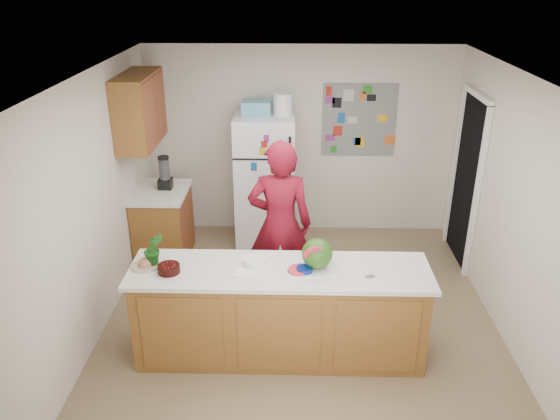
{
  "coord_description": "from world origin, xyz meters",
  "views": [
    {
      "loc": [
        -0.09,
        -4.68,
        3.37
      ],
      "look_at": [
        -0.22,
        0.2,
        1.18
      ],
      "focal_mm": 35.0,
      "sensor_mm": 36.0,
      "label": 1
    }
  ],
  "objects_px": {
    "person": "(280,225)",
    "watermelon": "(317,253)",
    "cherry_bowl": "(169,269)",
    "refrigerator": "(265,180)"
  },
  "relations": [
    {
      "from": "refrigerator",
      "to": "watermelon",
      "type": "relative_size",
      "value": 6.23
    },
    {
      "from": "refrigerator",
      "to": "watermelon",
      "type": "xyz_separation_m",
      "value": [
        0.58,
        -2.35,
        0.22
      ]
    },
    {
      "from": "refrigerator",
      "to": "person",
      "type": "relative_size",
      "value": 0.93
    },
    {
      "from": "refrigerator",
      "to": "watermelon",
      "type": "distance_m",
      "value": 2.43
    },
    {
      "from": "watermelon",
      "to": "cherry_bowl",
      "type": "distance_m",
      "value": 1.3
    },
    {
      "from": "watermelon",
      "to": "cherry_bowl",
      "type": "bearing_deg",
      "value": -175.39
    },
    {
      "from": "person",
      "to": "cherry_bowl",
      "type": "distance_m",
      "value": 1.37
    },
    {
      "from": "person",
      "to": "watermelon",
      "type": "distance_m",
      "value": 0.96
    },
    {
      "from": "person",
      "to": "cherry_bowl",
      "type": "xyz_separation_m",
      "value": [
        -0.95,
        -0.99,
        0.04
      ]
    },
    {
      "from": "watermelon",
      "to": "refrigerator",
      "type": "bearing_deg",
      "value": 103.78
    }
  ]
}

